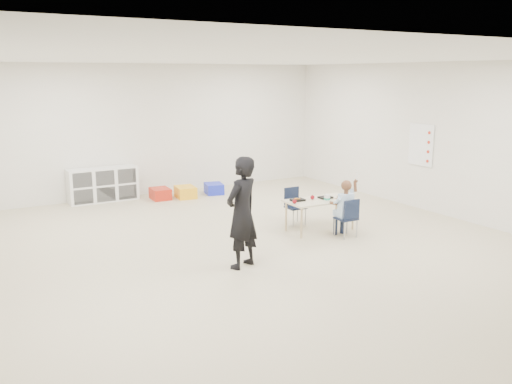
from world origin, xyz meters
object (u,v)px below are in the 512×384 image
table (320,215)px  cubby_shelf (103,185)px  child (346,206)px  chair_near (346,218)px  adult (242,213)px

table → cubby_shelf: cubby_shelf is taller
table → child: (0.14, -0.51, 0.23)m
chair_near → cubby_shelf: bearing=122.3°
table → adult: 2.23m
chair_near → child: (0.00, 0.00, 0.18)m
chair_near → adult: adult is taller
chair_near → cubby_shelf: cubby_shelf is taller
table → child: 0.58m
chair_near → adult: size_ratio=0.42×
chair_near → adult: bearing=-168.6°
table → chair_near: chair_near is taller
table → adult: adult is taller
adult → child: bearing=167.0°
chair_near → adult: 2.20m
cubby_shelf → child: bearing=-58.8°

